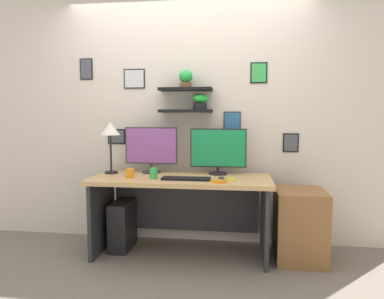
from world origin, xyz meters
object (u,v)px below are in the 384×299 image
object	(u,v)px
monitor_left	(151,148)
cell_phone	(231,179)
coffee_mug	(130,173)
keyboard	(186,179)
drawer_cabinet	(299,225)
monitor_right	(218,150)
scissors_tray	(219,181)
computer_tower_left	(123,225)
computer_mouse	(221,178)
desk_lamp	(110,132)
pen_cup	(154,173)
desk	(182,197)

from	to	relation	value
monitor_left	cell_phone	bearing A→B (deg)	-19.26
cell_phone	coffee_mug	world-z (taller)	coffee_mug
keyboard	drawer_cabinet	bearing A→B (deg)	7.98
monitor_right	scissors_tray	bearing A→B (deg)	-85.98
cell_phone	computer_tower_left	xyz separation A→B (m)	(-1.08, 0.15, -0.52)
keyboard	drawer_cabinet	xyz separation A→B (m)	(1.03, 0.14, -0.43)
computer_mouse	coffee_mug	xyz separation A→B (m)	(-0.85, -0.01, 0.03)
monitor_left	coffee_mug	size ratio (longest dim) A/B	5.91
desk_lamp	pen_cup	size ratio (longest dim) A/B	5.15
computer_tower_left	computer_mouse	bearing A→B (deg)	-9.76
cell_phone	monitor_right	bearing A→B (deg)	102.89
keyboard	cell_phone	bearing A→B (deg)	8.03
keyboard	desk_lamp	bearing A→B (deg)	162.43
computer_mouse	coffee_mug	size ratio (longest dim) A/B	1.00
desk	scissors_tray	distance (m)	0.52
computer_mouse	coffee_mug	world-z (taller)	coffee_mug
pen_cup	desk	bearing A→B (deg)	35.12
keyboard	coffee_mug	distance (m)	0.53
keyboard	pen_cup	bearing A→B (deg)	177.44
pen_cup	monitor_right	bearing A→B (deg)	29.72
cell_phone	computer_tower_left	bearing A→B (deg)	159.53
monitor_left	computer_tower_left	world-z (taller)	monitor_left
monitor_left	scissors_tray	size ratio (longest dim) A/B	4.43
desk	desk_lamp	xyz separation A→B (m)	(-0.73, 0.07, 0.62)
scissors_tray	drawer_cabinet	world-z (taller)	scissors_tray
cell_phone	coffee_mug	size ratio (longest dim) A/B	1.56
keyboard	scissors_tray	size ratio (longest dim) A/B	3.67
desk	cell_phone	bearing A→B (deg)	-14.43
monitor_right	drawer_cabinet	distance (m)	1.03
monitor_right	desk_lamp	xyz separation A→B (m)	(-1.07, -0.09, 0.18)
monitor_left	computer_mouse	size ratio (longest dim) A/B	5.91
monitor_left	pen_cup	bearing A→B (deg)	-72.57
desk_lamp	computer_tower_left	xyz separation A→B (m)	(0.13, -0.05, -0.93)
monitor_right	keyboard	xyz separation A→B (m)	(-0.27, -0.34, -0.23)
computer_mouse	cell_phone	world-z (taller)	computer_mouse
monitor_left	monitor_right	bearing A→B (deg)	0.01
pen_cup	scissors_tray	bearing A→B (deg)	-11.19
scissors_tray	desk_lamp	bearing A→B (deg)	161.92
monitor_right	scissors_tray	size ratio (longest dim) A/B	4.59
computer_mouse	desk_lamp	size ratio (longest dim) A/B	0.17
monitor_right	monitor_left	bearing A→B (deg)	-179.99
monitor_left	scissors_tray	bearing A→B (deg)	-32.28
cell_phone	drawer_cabinet	bearing A→B (deg)	-4.74
cell_phone	scissors_tray	distance (m)	0.19
computer_tower_left	monitor_left	bearing A→B (deg)	27.06
desk	pen_cup	distance (m)	0.39
monitor_left	cell_phone	size ratio (longest dim) A/B	3.80
desk	computer_mouse	bearing A→B (deg)	-20.57
monitor_right	pen_cup	size ratio (longest dim) A/B	5.51
monitor_left	scissors_tray	distance (m)	0.87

